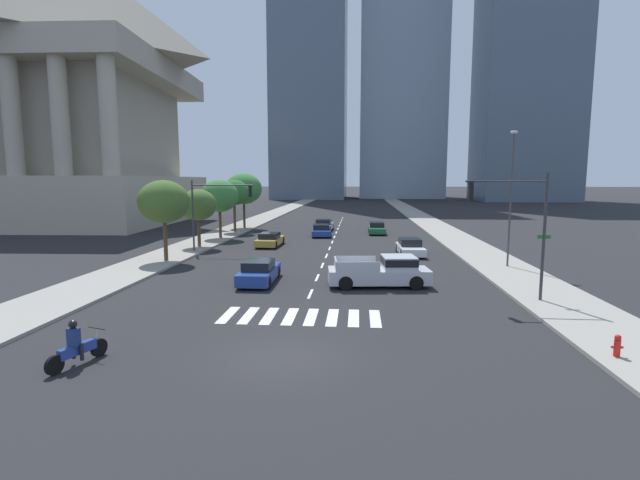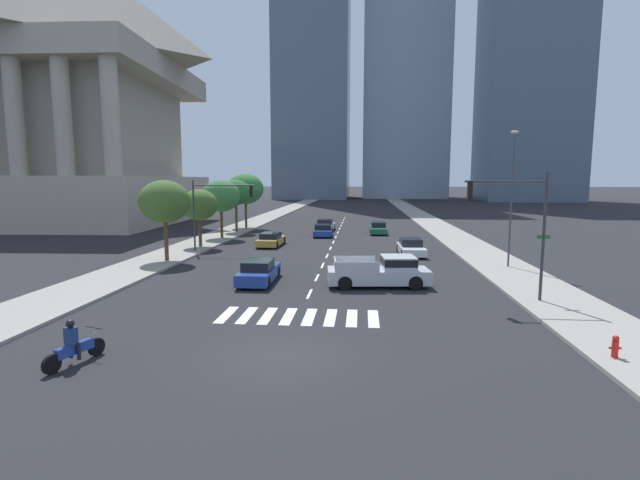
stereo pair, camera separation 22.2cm
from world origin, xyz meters
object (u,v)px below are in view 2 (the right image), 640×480
object	(u,v)px
street_lamp_east	(512,190)
street_tree_nearest	(165,202)
fire_hydrant	(615,346)
sedan_silver_4	(325,225)
sedan_white_1	(411,247)
street_tree_fourth	(236,193)
sedan_blue_5	(259,272)
traffic_signal_far	(217,202)
street_tree_second	(199,205)
pickup_truck	(383,272)
street_tree_third	(221,196)
sedan_blue_0	(323,231)
motorcycle_lead	(74,347)
traffic_signal_near	(515,214)
sedan_green_2	(378,228)
sedan_gold_3	(271,240)
street_tree_fifth	(245,189)

from	to	relation	value
street_lamp_east	street_tree_nearest	xyz separation A→B (m)	(-23.32, 0.39, -0.86)
fire_hydrant	sedan_silver_4	bearing A→B (deg)	107.86
sedan_white_1	street_tree_fourth	size ratio (longest dim) A/B	0.81
sedan_blue_5	traffic_signal_far	size ratio (longest dim) A/B	0.80
sedan_white_1	street_tree_fourth	xyz separation A→B (m)	(-17.55, 13.72, 3.83)
sedan_blue_5	street_tree_second	distance (m)	15.43
street_lamp_east	street_tree_second	bearing A→B (deg)	162.58
fire_hydrant	sedan_blue_5	bearing A→B (deg)	143.14
pickup_truck	street_tree_third	xyz separation A→B (m)	(-14.92, 19.38, 3.41)
sedan_white_1	fire_hydrant	xyz separation A→B (m)	(4.27, -21.09, -0.06)
street_lamp_east	street_tree_nearest	bearing A→B (deg)	179.03
sedan_blue_0	sedan_blue_5	xyz separation A→B (m)	(-1.75, -22.30, 0.04)
motorcycle_lead	traffic_signal_far	size ratio (longest dim) A/B	0.38
sedan_blue_5	traffic_signal_far	world-z (taller)	traffic_signal_far
traffic_signal_near	street_tree_third	size ratio (longest dim) A/B	1.05
pickup_truck	sedan_blue_0	distance (m)	23.26
sedan_green_2	street_tree_fourth	bearing A→B (deg)	-88.10
sedan_white_1	street_tree_third	world-z (taller)	street_tree_third
pickup_truck	street_lamp_east	bearing A→B (deg)	29.56
motorcycle_lead	street_lamp_east	bearing A→B (deg)	-28.05
motorcycle_lead	traffic_signal_near	distance (m)	18.67
sedan_gold_3	street_lamp_east	world-z (taller)	street_lamp_east
street_tree_fifth	street_tree_third	bearing A→B (deg)	-90.00
fire_hydrant	street_tree_fifth	world-z (taller)	street_tree_fifth
motorcycle_lead	street_tree_fourth	world-z (taller)	street_tree_fourth
fire_hydrant	street_tree_nearest	bearing A→B (deg)	143.19
sedan_blue_0	fire_hydrant	bearing A→B (deg)	-164.33
sedan_blue_0	sedan_white_1	world-z (taller)	sedan_white_1
street_tree_fourth	street_tree_nearest	bearing A→B (deg)	-90.00
street_tree_third	traffic_signal_far	bearing A→B (deg)	-74.99
sedan_green_2	street_tree_third	size ratio (longest dim) A/B	0.78
sedan_green_2	street_tree_second	distance (m)	19.92
sedan_white_1	street_tree_third	xyz separation A→B (m)	(-17.55, 8.31, 3.64)
street_tree_second	street_tree_fifth	bearing A→B (deg)	90.00
street_tree_third	street_tree_fourth	bearing A→B (deg)	90.00
traffic_signal_far	street_tree_fifth	size ratio (longest dim) A/B	0.87
sedan_gold_3	street_lamp_east	size ratio (longest dim) A/B	0.51
traffic_signal_far	street_lamp_east	world-z (taller)	street_lamp_east
sedan_green_2	street_tree_fourth	distance (m)	16.01
sedan_silver_4	traffic_signal_near	distance (m)	33.02
sedan_white_1	sedan_silver_4	world-z (taller)	sedan_silver_4
sedan_gold_3	sedan_silver_4	distance (m)	13.64
pickup_truck	traffic_signal_near	bearing A→B (deg)	-31.75
fire_hydrant	sedan_green_2	bearing A→B (deg)	100.09
sedan_blue_5	traffic_signal_near	size ratio (longest dim) A/B	0.75
sedan_green_2	traffic_signal_far	size ratio (longest dim) A/B	0.78
pickup_truck	street_tree_nearest	world-z (taller)	street_tree_nearest
sedan_silver_4	pickup_truck	bearing A→B (deg)	-166.53
sedan_blue_0	sedan_gold_3	size ratio (longest dim) A/B	1.08
traffic_signal_far	street_tree_nearest	world-z (taller)	street_tree_nearest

